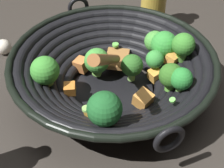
% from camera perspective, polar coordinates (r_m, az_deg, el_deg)
% --- Properties ---
extents(ground_plane, '(4.00, 4.00, 0.00)m').
position_cam_1_polar(ground_plane, '(0.70, 0.15, -1.19)').
color(ground_plane, '#332D28').
extents(wok, '(0.42, 0.42, 0.22)m').
position_cam_1_polar(wok, '(0.65, 0.43, 2.75)').
color(wok, black).
rests_on(wok, ground).
extents(cooking_oil_bottle, '(0.07, 0.07, 0.19)m').
position_cam_1_polar(cooking_oil_bottle, '(0.87, 7.41, 14.38)').
color(cooking_oil_bottle, gold).
rests_on(cooking_oil_bottle, ground).
extents(garlic_bulb, '(0.04, 0.04, 0.04)m').
position_cam_1_polar(garlic_bulb, '(0.83, -18.72, 6.29)').
color(garlic_bulb, silver).
rests_on(garlic_bulb, ground).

